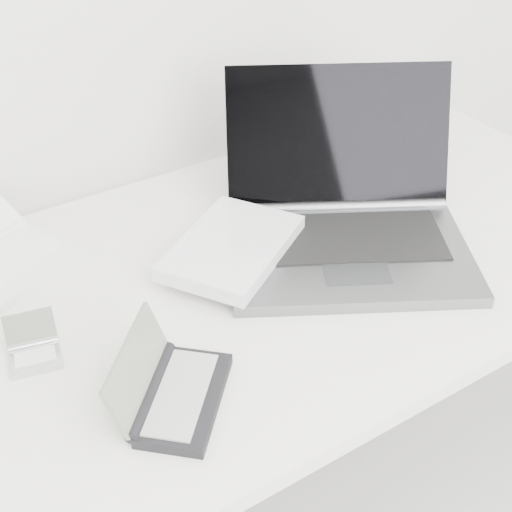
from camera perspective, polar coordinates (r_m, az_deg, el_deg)
desk at (r=1.33m, az=0.15°, el=-2.46°), size 1.60×0.80×0.73m
laptop_large at (r=1.33m, az=5.26°, el=2.47°), size 0.67×0.58×0.28m
pda_silver at (r=1.16m, az=-17.32°, el=-7.22°), size 0.09×0.10×0.06m
palmtop_charcoal at (r=1.05m, az=-6.81°, el=-10.67°), size 0.23×0.23×0.10m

